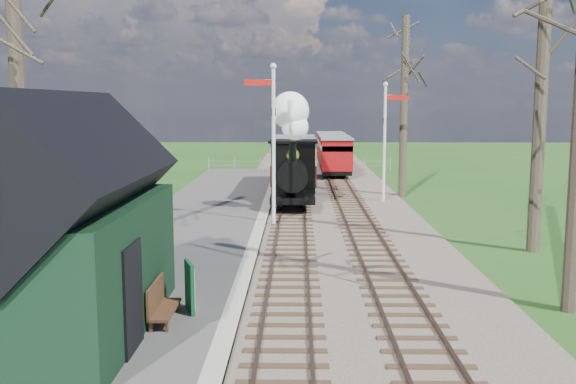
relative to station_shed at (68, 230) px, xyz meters
name	(u,v)px	position (x,y,z in m)	size (l,w,h in m)	color
distant_hills	(308,284)	(5.70, 60.38, -18.47)	(114.40, 48.00, 22.02)	#385B23
ballast_bed	(320,202)	(5.60, 18.00, -2.22)	(8.00, 60.00, 0.10)	brown
track_near	(293,201)	(4.30, 18.00, -2.17)	(1.60, 60.00, 0.15)	brown
track_far	(348,201)	(6.90, 18.00, -2.17)	(1.60, 60.00, 0.15)	brown
platform	(193,235)	(0.80, 10.00, -2.17)	(5.00, 44.00, 0.20)	#474442
coping_strip	(258,235)	(3.10, 10.00, -2.16)	(0.40, 44.00, 0.21)	#B2AD9E
station_shed	(68,230)	(0.00, 0.00, 0.00)	(3.25, 6.30, 4.78)	black
semaphore_near	(272,133)	(3.53, 12.00, 1.35)	(1.22, 0.24, 6.22)	silver
semaphore_far	(386,133)	(8.67, 18.00, 1.08)	(1.22, 0.24, 5.72)	silver
bare_trees	(337,86)	(5.63, 6.10, 2.94)	(15.51, 22.39, 12.00)	#382D23
fence_line	(299,164)	(4.60, 32.00, -1.72)	(12.60, 0.08, 1.00)	slate
locomotive	(293,159)	(4.29, 15.95, 0.02)	(2.00, 4.68, 5.01)	black
coach	(294,161)	(4.30, 22.02, -0.60)	(2.34, 8.02, 2.46)	black
red_carriage_a	(335,155)	(6.90, 28.66, -0.82)	(1.99, 4.92, 2.09)	black
red_carriage_b	(331,149)	(6.90, 34.16, -0.82)	(1.99, 4.92, 2.09)	black
sign_board	(190,287)	(2.18, 1.23, -1.51)	(0.34, 0.74, 1.11)	#0F4829
bench	(160,303)	(1.65, 0.60, -1.67)	(0.44, 1.49, 0.85)	#4B2D1A
person	(114,316)	(1.16, -1.02, -1.40)	(0.48, 0.32, 1.33)	black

